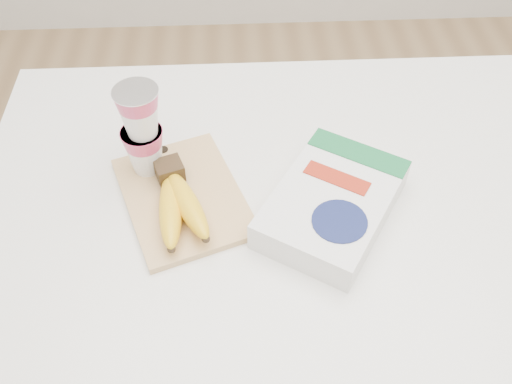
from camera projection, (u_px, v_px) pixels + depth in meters
table at (286, 311)px, 1.38m from camera, size 1.18×0.79×0.89m
cutting_board at (183, 197)px, 1.03m from camera, size 0.28×0.32×0.01m
bananas at (178, 203)px, 0.98m from camera, size 0.12×0.21×0.06m
yogurt_stack at (141, 129)px, 1.00m from camera, size 0.08×0.08×0.18m
cereal_box at (332, 203)px, 0.99m from camera, size 0.30×0.33×0.06m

